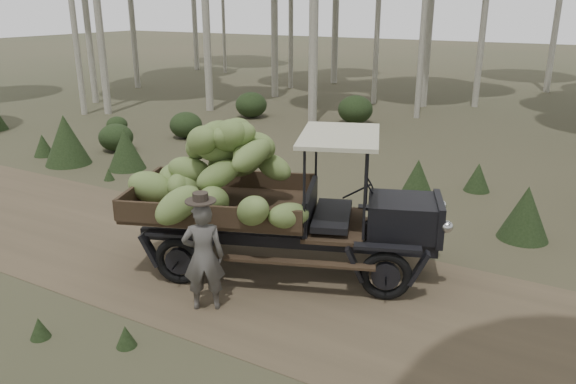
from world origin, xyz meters
name	(u,v)px	position (x,y,z in m)	size (l,w,h in m)	color
ground	(168,252)	(0.00, 0.00, 0.00)	(120.00, 120.00, 0.00)	#473D2B
dirt_track	(168,251)	(0.00, 0.00, 0.00)	(70.00, 4.00, 0.01)	brown
banana_truck	(247,182)	(1.55, 0.28, 1.48)	(5.27, 3.49, 2.60)	black
farmer	(203,255)	(1.79, -1.21, 0.84)	(0.71, 0.66, 1.78)	#4F4B48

